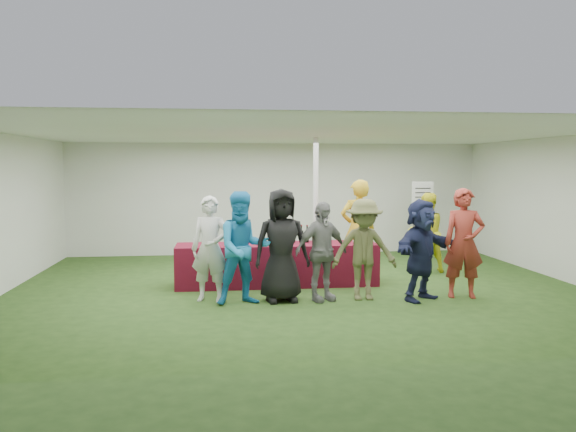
{
  "coord_description": "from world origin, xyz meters",
  "views": [
    {
      "loc": [
        -1.33,
        -9.66,
        2.13
      ],
      "look_at": [
        -0.15,
        0.3,
        1.25
      ],
      "focal_mm": 35.0,
      "sensor_mm": 36.0,
      "label": 1
    }
  ],
  "objects": [
    {
      "name": "customer_2",
      "position": [
        -0.4,
        -0.93,
        0.89
      ],
      "size": [
        0.93,
        0.66,
        1.79
      ],
      "primitive_type": "imported",
      "rotation": [
        0.0,
        0.0,
        0.11
      ],
      "color": "black",
      "rests_on": "ground"
    },
    {
      "name": "wine_glasses",
      "position": [
        -1.27,
        0.03,
        0.86
      ],
      "size": [
        1.19,
        0.1,
        0.16
      ],
      "color": "silver",
      "rests_on": "serving_table"
    },
    {
      "name": "ground",
      "position": [
        0.0,
        0.0,
        0.0
      ],
      "size": [
        60.0,
        60.0,
        0.0
      ],
      "primitive_type": "plane",
      "color": "#284719",
      "rests_on": "ground"
    },
    {
      "name": "customer_0",
      "position": [
        -1.52,
        -0.79,
        0.84
      ],
      "size": [
        0.69,
        0.54,
        1.68
      ],
      "primitive_type": "imported",
      "rotation": [
        0.0,
        0.0,
        -0.25
      ],
      "color": "silver",
      "rests_on": "ground"
    },
    {
      "name": "customer_1",
      "position": [
        -1.01,
        -1.05,
        0.88
      ],
      "size": [
        0.97,
        0.82,
        1.76
      ],
      "primitive_type": "imported",
      "rotation": [
        0.0,
        0.0,
        0.2
      ],
      "color": "#1C7EBB",
      "rests_on": "ground"
    },
    {
      "name": "customer_5",
      "position": [
        1.82,
        -1.13,
        0.81
      ],
      "size": [
        1.51,
        1.27,
        1.63
      ],
      "primitive_type": "imported",
      "rotation": [
        0.0,
        0.0,
        0.62
      ],
      "color": "#1A1F41",
      "rests_on": "ground"
    },
    {
      "name": "staff_back",
      "position": [
        2.75,
        1.16,
        0.81
      ],
      "size": [
        0.89,
        0.75,
        1.61
      ],
      "primitive_type": "imported",
      "rotation": [
        0.0,
        0.0,
        3.34
      ],
      "color": "yellow",
      "rests_on": "ground"
    },
    {
      "name": "customer_4",
      "position": [
        0.92,
        -0.98,
        0.81
      ],
      "size": [
        1.07,
        0.63,
        1.62
      ],
      "primitive_type": "imported",
      "rotation": [
        0.0,
        0.0,
        -0.03
      ],
      "color": "brown",
      "rests_on": "ground"
    },
    {
      "name": "bar_towel",
      "position": [
        1.19,
        0.35,
        0.77
      ],
      "size": [
        0.25,
        0.18,
        0.03
      ],
      "primitive_type": "cube",
      "color": "white",
      "rests_on": "serving_table"
    },
    {
      "name": "wine_bottles",
      "position": [
        0.27,
        0.45,
        0.87
      ],
      "size": [
        0.68,
        0.14,
        0.32
      ],
      "color": "black",
      "rests_on": "serving_table"
    },
    {
      "name": "dump_bucket",
      "position": [
        1.23,
        0.08,
        0.84
      ],
      "size": [
        0.23,
        0.23,
        0.18
      ],
      "primitive_type": "cylinder",
      "color": "slate",
      "rests_on": "serving_table"
    },
    {
      "name": "customer_6",
      "position": [
        2.57,
        -1.02,
        0.89
      ],
      "size": [
        0.73,
        0.56,
        1.79
      ],
      "primitive_type": "imported",
      "rotation": [
        0.0,
        0.0,
        -0.22
      ],
      "color": "maroon",
      "rests_on": "ground"
    },
    {
      "name": "staff_pourer",
      "position": [
        1.25,
        0.73,
        0.95
      ],
      "size": [
        0.71,
        0.48,
        1.89
      ],
      "primitive_type": "imported",
      "rotation": [
        0.0,
        0.0,
        3.18
      ],
      "color": "gold",
      "rests_on": "ground"
    },
    {
      "name": "wine_list_sign",
      "position": [
        3.19,
        2.58,
        1.32
      ],
      "size": [
        0.5,
        0.03,
        1.8
      ],
      "color": "slate",
      "rests_on": "ground"
    },
    {
      "name": "tent",
      "position": [
        0.5,
        1.2,
        1.35
      ],
      "size": [
        10.0,
        10.0,
        10.0
      ],
      "color": "white",
      "rests_on": "ground"
    },
    {
      "name": "water_bottle",
      "position": [
        -0.37,
        0.38,
        0.85
      ],
      "size": [
        0.07,
        0.07,
        0.23
      ],
      "color": "silver",
      "rests_on": "serving_table"
    },
    {
      "name": "serving_table",
      "position": [
        -0.35,
        0.3,
        0.38
      ],
      "size": [
        3.6,
        0.8,
        0.75
      ],
      "primitive_type": "cube",
      "color": "maroon",
      "rests_on": "ground"
    },
    {
      "name": "customer_3",
      "position": [
        0.23,
        -0.98,
        0.79
      ],
      "size": [
        1.01,
        0.71,
        1.59
      ],
      "primitive_type": "imported",
      "rotation": [
        0.0,
        0.0,
        0.39
      ],
      "color": "slate",
      "rests_on": "ground"
    }
  ]
}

